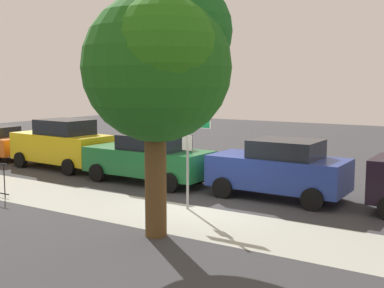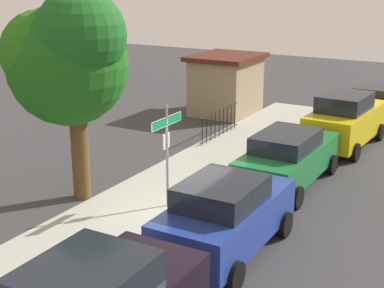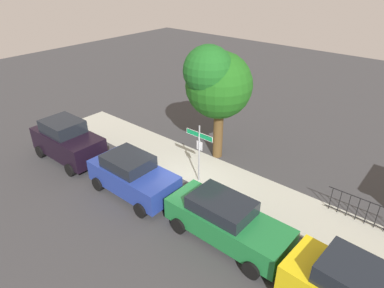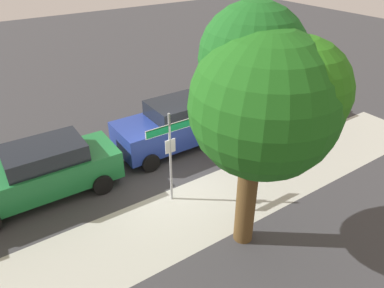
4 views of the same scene
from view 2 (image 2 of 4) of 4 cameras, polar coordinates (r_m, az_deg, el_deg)
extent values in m
plane|color=#38383A|center=(15.28, -1.99, -7.04)|extent=(60.00, 60.00, 0.00)
cube|color=#A9AA9D|center=(17.49, -2.19, -3.85)|extent=(24.00, 2.60, 0.00)
cylinder|color=#9EA0A5|center=(15.28, -2.53, -1.27)|extent=(0.07, 0.07, 2.87)
cube|color=#0F723D|center=(15.00, -2.58, 2.30)|extent=(1.42, 0.02, 0.22)
cube|color=white|center=(15.00, -2.57, 2.30)|extent=(1.45, 0.02, 0.25)
cube|color=silver|center=(15.16, -2.61, 0.30)|extent=(0.32, 0.02, 0.42)
cylinder|color=brown|center=(16.09, -11.29, -0.10)|extent=(0.50, 0.50, 3.16)
sphere|color=#1D5E18|center=(15.56, -12.46, 7.85)|extent=(3.29, 3.29, 3.29)
sphere|color=#1A5E1E|center=(14.89, -11.19, 10.77)|extent=(2.38, 2.38, 2.38)
sphere|color=#286E16|center=(15.45, -14.77, 8.91)|extent=(2.28, 2.28, 2.28)
cube|color=black|center=(8.72, -10.73, -13.72)|extent=(1.97, 1.61, 0.63)
cube|color=navy|center=(13.03, 3.45, -7.64)|extent=(4.15, 1.81, 0.96)
cube|color=black|center=(12.53, 3.00, -4.96)|extent=(1.99, 1.59, 0.54)
cylinder|color=black|center=(14.75, 2.71, -6.61)|extent=(0.64, 0.22, 0.64)
cylinder|color=black|center=(14.10, 9.32, -8.00)|extent=(0.64, 0.22, 0.64)
cylinder|color=black|center=(12.54, -3.29, -11.11)|extent=(0.64, 0.22, 0.64)
cylinder|color=black|center=(11.77, 4.31, -13.15)|extent=(0.64, 0.22, 0.64)
cube|color=#1C6E34|center=(17.27, 9.74, -1.68)|extent=(4.71, 1.78, 0.89)
cube|color=black|center=(16.81, 9.52, 0.31)|extent=(2.27, 1.55, 0.51)
cylinder|color=black|center=(19.12, 8.96, -1.19)|extent=(0.64, 0.23, 0.64)
cylinder|color=black|center=(18.60, 13.92, -2.01)|extent=(0.64, 0.23, 0.64)
cylinder|color=black|center=(16.35, 4.82, -4.23)|extent=(0.64, 0.23, 0.64)
cylinder|color=black|center=(15.74, 10.53, -5.32)|extent=(0.64, 0.23, 0.64)
cube|color=gold|center=(21.54, 15.25, 2.02)|extent=(4.55, 2.03, 1.11)
cube|color=black|center=(21.10, 15.20, 4.11)|extent=(2.22, 1.68, 0.60)
cylinder|color=black|center=(23.34, 14.26, 1.83)|extent=(0.65, 0.26, 0.64)
cylinder|color=black|center=(22.86, 18.44, 1.16)|extent=(0.65, 0.26, 0.64)
cylinder|color=black|center=(20.59, 11.48, 0.00)|extent=(0.65, 0.26, 0.64)
cylinder|color=black|center=(20.05, 16.16, -0.81)|extent=(0.65, 0.26, 0.64)
cube|color=orange|center=(26.14, 18.01, 3.96)|extent=(4.37, 1.97, 0.74)
cube|color=black|center=(25.77, 18.03, 5.13)|extent=(2.12, 1.67, 0.45)
cylinder|color=black|center=(27.78, 16.65, 4.03)|extent=(0.65, 0.24, 0.64)
cylinder|color=black|center=(24.98, 15.30, 2.73)|extent=(0.65, 0.24, 0.64)
cylinder|color=black|center=(22.05, 2.81, 3.42)|extent=(3.17, 0.04, 0.04)
cylinder|color=black|center=(22.29, 2.77, 1.10)|extent=(3.17, 0.04, 0.04)
cylinder|color=black|center=(20.98, 1.04, 1.24)|extent=(0.03, 0.03, 1.05)
cylinder|color=black|center=(21.27, 1.50, 1.47)|extent=(0.03, 0.03, 1.05)
cylinder|color=black|center=(21.57, 1.94, 1.69)|extent=(0.03, 0.03, 1.05)
cylinder|color=black|center=(21.88, 2.37, 1.90)|extent=(0.03, 0.03, 1.05)
cylinder|color=black|center=(22.18, 2.79, 2.10)|extent=(0.03, 0.03, 1.05)
cylinder|color=black|center=(22.48, 3.19, 2.30)|extent=(0.03, 0.03, 1.05)
cylinder|color=black|center=(22.79, 3.59, 2.50)|extent=(0.03, 0.03, 1.05)
cylinder|color=black|center=(23.10, 3.98, 2.69)|extent=(0.03, 0.03, 1.05)
cylinder|color=black|center=(23.40, 4.35, 2.87)|extent=(0.03, 0.03, 1.05)
cube|color=#998466|center=(25.80, 3.46, 5.84)|extent=(3.00, 2.43, 2.48)
cube|color=#4C2319|center=(25.57, 3.51, 8.78)|extent=(3.36, 2.79, 0.20)
camera|label=1|loc=(19.91, -45.59, 4.14)|focal=46.25mm
camera|label=3|loc=(20.82, 39.48, 21.41)|focal=31.46mm
camera|label=4|loc=(22.56, -13.66, 18.56)|focal=33.77mm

